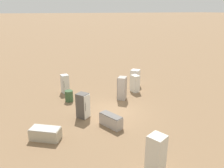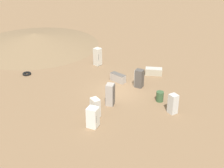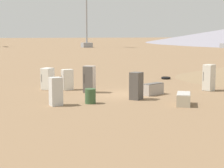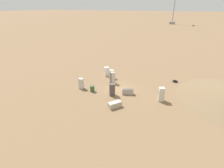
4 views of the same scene
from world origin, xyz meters
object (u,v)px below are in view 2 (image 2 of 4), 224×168
object	(u,v)px
discarded_fridge_4	(95,107)
discarded_fridge_6	(110,95)
discarded_fridge_0	(93,117)
discarded_fridge_2	(154,71)
discarded_fridge_3	(173,104)
discarded_fridge_5	(118,78)
discarded_fridge_1	(139,78)
discarded_fridge_7	(98,57)
scrap_tire	(27,74)
rusty_barrel	(160,96)

from	to	relation	value
discarded_fridge_4	discarded_fridge_6	world-z (taller)	discarded_fridge_6
discarded_fridge_0	discarded_fridge_2	bearing A→B (deg)	171.42
discarded_fridge_2	discarded_fridge_3	size ratio (longest dim) A/B	1.12
discarded_fridge_2	discarded_fridge_5	bearing A→B (deg)	-58.62
discarded_fridge_2	discarded_fridge_1	bearing A→B (deg)	-24.20
discarded_fridge_0	discarded_fridge_1	size ratio (longest dim) A/B	0.93
discarded_fridge_1	discarded_fridge_2	xyz separation A→B (m)	(-2.68, -1.72, -0.50)
discarded_fridge_1	discarded_fridge_6	xyz separation A→B (m)	(3.76, 1.84, 0.08)
discarded_fridge_4	discarded_fridge_5	bearing A→B (deg)	-139.31
discarded_fridge_6	discarded_fridge_7	xyz separation A→B (m)	(-2.34, -8.23, 0.02)
discarded_fridge_3	discarded_fridge_6	size ratio (longest dim) A/B	0.87
discarded_fridge_7	discarded_fridge_4	bearing A→B (deg)	42.50
discarded_fridge_0	scrap_tire	size ratio (longest dim) A/B	1.85
discarded_fridge_5	rusty_barrel	xyz separation A→B (m)	(-1.50, 4.92, 0.05)
scrap_tire	discarded_fridge_7	bearing A→B (deg)	174.33
discarded_fridge_1	scrap_tire	size ratio (longest dim) A/B	1.98
discarded_fridge_2	discarded_fridge_6	size ratio (longest dim) A/B	0.97
discarded_fridge_5	discarded_fridge_4	bearing A→B (deg)	25.73
discarded_fridge_3	discarded_fridge_5	world-z (taller)	discarded_fridge_3
discarded_fridge_1	discarded_fridge_3	world-z (taller)	discarded_fridge_1
discarded_fridge_5	discarded_fridge_1	bearing A→B (deg)	101.80
discarded_fridge_1	discarded_fridge_5	size ratio (longest dim) A/B	1.02
discarded_fridge_5	discarded_fridge_6	size ratio (longest dim) A/B	0.89
discarded_fridge_0	discarded_fridge_5	distance (m)	7.89
scrap_tire	discarded_fridge_6	bearing A→B (deg)	119.45
discarded_fridge_3	discarded_fridge_6	xyz separation A→B (m)	(3.89, -3.25, 0.12)
discarded_fridge_1	discarded_fridge_5	bearing A→B (deg)	87.93
discarded_fridge_5	scrap_tire	xyz separation A→B (m)	(7.58, -5.29, -0.29)
discarded_fridge_3	discarded_fridge_7	distance (m)	11.59
discarded_fridge_3	discarded_fridge_5	xyz separation A→B (m)	(1.38, -6.93, -0.42)
scrap_tire	rusty_barrel	distance (m)	13.67
discarded_fridge_3	discarded_fridge_5	distance (m)	7.07
discarded_fridge_0	discarded_fridge_4	bearing A→B (deg)	-161.73
discarded_fridge_6	discarded_fridge_2	bearing A→B (deg)	158.65
discarded_fridge_5	discarded_fridge_7	bearing A→B (deg)	-110.01
discarded_fridge_5	discarded_fridge_7	size ratio (longest dim) A/B	0.88
discarded_fridge_4	discarded_fridge_6	distance (m)	2.09
discarded_fridge_2	scrap_tire	world-z (taller)	discarded_fridge_2
discarded_fridge_1	discarded_fridge_3	bearing A→B (deg)	-124.55
discarded_fridge_2	discarded_fridge_6	world-z (taller)	discarded_fridge_6
discarded_fridge_2	discarded_fridge_4	xyz separation A→B (m)	(8.21, 4.65, 0.41)
discarded_fridge_7	discarded_fridge_0	bearing A→B (deg)	41.77
discarded_fridge_3	discarded_fridge_0	bearing A→B (deg)	165.87
scrap_tire	rusty_barrel	bearing A→B (deg)	131.65
discarded_fridge_0	discarded_fridge_7	bearing A→B (deg)	-156.76
discarded_fridge_1	discarded_fridge_2	size ratio (longest dim) A/B	0.94
discarded_fridge_3	rusty_barrel	size ratio (longest dim) A/B	1.85
discarded_fridge_5	scrap_tire	distance (m)	9.25
discarded_fridge_0	discarded_fridge_6	distance (m)	3.47
discarded_fridge_6	rusty_barrel	size ratio (longest dim) A/B	2.13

